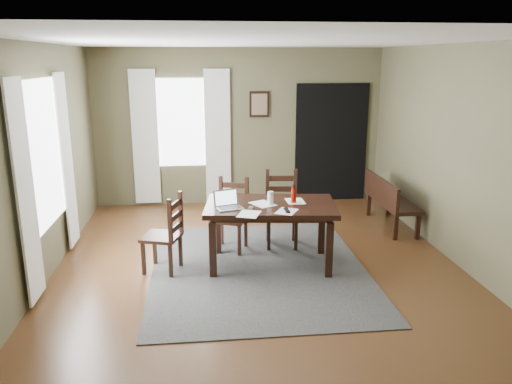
{
  "coord_description": "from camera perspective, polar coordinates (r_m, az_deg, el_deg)",
  "views": [
    {
      "loc": [
        -0.66,
        -5.69,
        2.52
      ],
      "look_at": [
        0.0,
        0.3,
        0.9
      ],
      "focal_mm": 35.0,
      "sensor_mm": 36.0,
      "label": 1
    }
  ],
  "objects": [
    {
      "name": "curtain_back_left",
      "position": [
        8.78,
        -12.55,
        6.04
      ],
      "size": [
        0.44,
        0.03,
        2.3
      ],
      "color": "silver",
      "rests_on": "ground"
    },
    {
      "name": "dining_table",
      "position": [
        6.12,
        1.67,
        -2.24
      ],
      "size": [
        1.67,
        1.12,
        0.79
      ],
      "rotation": [
        0.0,
        0.0,
        -0.12
      ],
      "color": "black",
      "rests_on": "rug"
    },
    {
      "name": "computer_mouse",
      "position": [
        5.86,
        -0.58,
        -1.87
      ],
      "size": [
        0.07,
        0.1,
        0.03
      ],
      "primitive_type": "cube",
      "rotation": [
        0.0,
        0.0,
        -0.33
      ],
      "color": "#3F3F42",
      "rests_on": "dining_table"
    },
    {
      "name": "rug",
      "position": [
        6.25,
        0.3,
        -8.66
      ],
      "size": [
        2.6,
        3.2,
        0.01
      ],
      "color": "#363636",
      "rests_on": "ground"
    },
    {
      "name": "doorway_back",
      "position": [
        9.08,
        8.59,
        5.56
      ],
      "size": [
        1.3,
        0.03,
        2.1
      ],
      "color": "black",
      "rests_on": "ground"
    },
    {
      "name": "room_shell",
      "position": [
        5.77,
        0.33,
        7.92
      ],
      "size": [
        5.02,
        6.02,
        2.71
      ],
      "color": "brown",
      "rests_on": "ground"
    },
    {
      "name": "curtain_left_near",
      "position": [
        5.53,
        -24.86,
        -0.17
      ],
      "size": [
        0.03,
        0.48,
        2.3
      ],
      "color": "silver",
      "rests_on": "ground"
    },
    {
      "name": "curtain_left_far",
      "position": [
        7.06,
        -20.8,
        3.3
      ],
      "size": [
        0.03,
        0.48,
        2.3
      ],
      "color": "silver",
      "rests_on": "ground"
    },
    {
      "name": "drinking_glass",
      "position": [
        6.04,
        1.66,
        -0.69
      ],
      "size": [
        0.09,
        0.09,
        0.16
      ],
      "primitive_type": "cylinder",
      "rotation": [
        0.0,
        0.0,
        -0.39
      ],
      "color": "silver",
      "rests_on": "dining_table"
    },
    {
      "name": "chair_back_right",
      "position": [
        6.86,
        2.95,
        -2.03
      ],
      "size": [
        0.49,
        0.5,
        1.03
      ],
      "rotation": [
        0.0,
        0.0,
        -0.1
      ],
      "color": "black",
      "rests_on": "rug"
    },
    {
      "name": "paper_c",
      "position": [
        6.08,
        0.79,
        -1.37
      ],
      "size": [
        0.35,
        0.37,
        0.0
      ],
      "primitive_type": "cube",
      "rotation": [
        0.0,
        0.0,
        0.49
      ],
      "color": "white",
      "rests_on": "dining_table"
    },
    {
      "name": "window_back",
      "position": [
        8.73,
        -8.54,
        7.84
      ],
      "size": [
        1.0,
        0.01,
        1.5
      ],
      "color": "white",
      "rests_on": "ground"
    },
    {
      "name": "bench",
      "position": [
        7.87,
        14.89,
        -0.65
      ],
      "size": [
        0.44,
        1.36,
        0.77
      ],
      "rotation": [
        0.0,
        0.0,
        1.57
      ],
      "color": "black",
      "rests_on": "ground"
    },
    {
      "name": "water_bottle",
      "position": [
        6.13,
        4.34,
        -0.28
      ],
      "size": [
        0.08,
        0.08,
        0.23
      ],
      "rotation": [
        0.0,
        0.0,
        0.32
      ],
      "color": "maroon",
      "rests_on": "dining_table"
    },
    {
      "name": "window_left",
      "position": [
        6.25,
        -23.08,
        4.0
      ],
      "size": [
        0.01,
        1.3,
        1.7
      ],
      "color": "white",
      "rests_on": "ground"
    },
    {
      "name": "tv_remote",
      "position": [
        5.81,
        3.54,
        -2.11
      ],
      "size": [
        0.05,
        0.18,
        0.02
      ],
      "primitive_type": "cube",
      "rotation": [
        0.0,
        0.0,
        0.03
      ],
      "color": "black",
      "rests_on": "dining_table"
    },
    {
      "name": "paper_d",
      "position": [
        6.22,
        4.49,
        -1.05
      ],
      "size": [
        0.22,
        0.29,
        0.0
      ],
      "primitive_type": "cube",
      "rotation": [
        0.0,
        0.0,
        0.02
      ],
      "color": "white",
      "rests_on": "dining_table"
    },
    {
      "name": "framed_picture",
      "position": [
        8.75,
        0.38,
        9.99
      ],
      "size": [
        0.34,
        0.03,
        0.44
      ],
      "color": "black",
      "rests_on": "ground"
    },
    {
      "name": "curtain_back_right",
      "position": [
        8.73,
        -4.4,
        6.31
      ],
      "size": [
        0.44,
        0.03,
        2.3
      ],
      "color": "silver",
      "rests_on": "ground"
    },
    {
      "name": "paper_b",
      "position": [
        5.8,
        3.52,
        -2.22
      ],
      "size": [
        0.32,
        0.34,
        0.0
      ],
      "primitive_type": "cube",
      "rotation": [
        0.0,
        0.0,
        -0.49
      ],
      "color": "white",
      "rests_on": "dining_table"
    },
    {
      "name": "paper_e",
      "position": [
        5.69,
        -0.81,
        -2.53
      ],
      "size": [
        0.32,
        0.36,
        0.0
      ],
      "primitive_type": "cube",
      "rotation": [
        0.0,
        0.0,
        -0.35
      ],
      "color": "white",
      "rests_on": "dining_table"
    },
    {
      "name": "laptop",
      "position": [
        5.93,
        -3.25,
        -1.3
      ],
      "size": [
        0.36,
        0.32,
        0.21
      ],
      "rotation": [
        0.0,
        0.0,
        0.31
      ],
      "color": "#B7B7BC",
      "rests_on": "dining_table"
    },
    {
      "name": "ground",
      "position": [
        6.25,
        0.3,
        -8.75
      ],
      "size": [
        5.0,
        6.0,
        0.01
      ],
      "color": "#492C16"
    },
    {
      "name": "chair_back_left",
      "position": [
        6.71,
        -2.85,
        -2.69
      ],
      "size": [
        0.54,
        0.54,
        0.97
      ],
      "rotation": [
        0.0,
        0.0,
        -0.34
      ],
      "color": "black",
      "rests_on": "rug"
    },
    {
      "name": "chair_end",
      "position": [
        6.09,
        -10.3,
        -4.82
      ],
      "size": [
        0.53,
        0.53,
        0.96
      ],
      "rotation": [
        0.0,
        0.0,
        -1.88
      ],
      "color": "black",
      "rests_on": "rug"
    }
  ]
}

